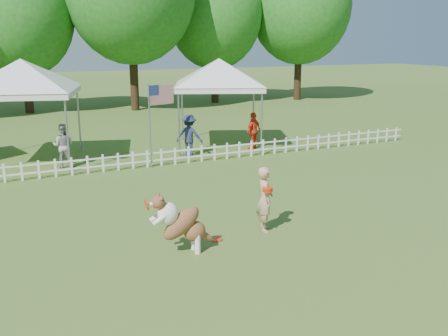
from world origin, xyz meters
The scene contains 15 objects.
ground centered at (0.00, 0.00, 0.00)m, with size 120.00×120.00×0.00m, color #33561B.
picket_fence centered at (0.00, 7.00, 0.30)m, with size 22.00×0.08×0.60m, color white, non-canonical shape.
handler centered at (0.59, 0.28, 0.75)m, with size 0.55×0.36×1.51m, color tan.
dog centered at (-1.55, -0.16, 0.66)m, with size 1.28×0.43×1.33m, color brown, non-canonical shape.
frisbee_on_turf centered at (-0.64, 0.21, 0.01)m, with size 0.26×0.26×0.02m, color red.
canopy_tent_left centered at (-3.85, 9.39, 1.77)m, with size 3.43×3.43×3.54m, color silver, non-canonical shape.
canopy_tent_right centered at (3.34, 9.04, 1.73)m, with size 3.34×3.34×3.45m, color silver, non-canonical shape.
flag_pole centered at (-0.13, 6.96, 1.42)m, with size 1.09×0.11×2.84m, color gray, non-canonical shape.
spectator_a centered at (-2.81, 8.23, 0.75)m, with size 0.73×0.57×1.50m, color gray.
spectator_b centered at (1.67, 8.01, 0.78)m, with size 1.01×0.58×1.56m, color #222A4A.
spectator_c centered at (4.41, 8.10, 0.74)m, with size 0.87×0.36×1.48m, color red.
tree_center_left centered at (-3.00, 22.50, 4.90)m, with size 6.00×6.00×9.80m, color #225E1B, non-canonical shape.
tree_center_right centered at (3.00, 21.00, 6.30)m, with size 7.60×7.60×12.60m, color #225E1B, non-canonical shape.
tree_right centered at (9.00, 22.50, 5.20)m, with size 6.20×6.20×10.40m, color #225E1B, non-canonical shape.
tree_far_right centered at (15.00, 21.50, 5.70)m, with size 7.00×7.00×11.40m, color #225E1B, non-canonical shape.
Camera 1 is at (-4.71, -9.13, 4.28)m, focal length 40.00 mm.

